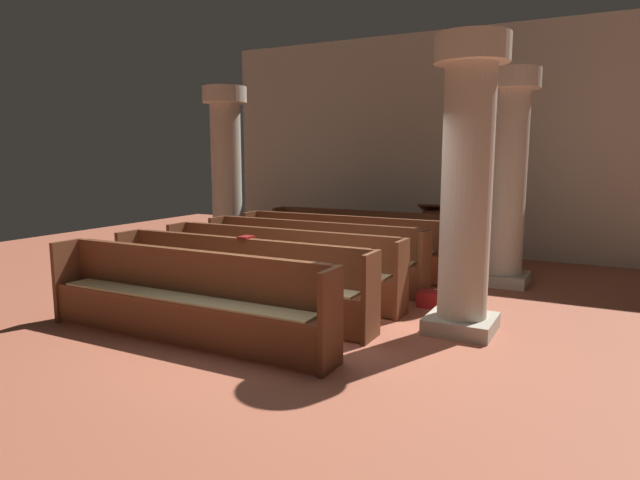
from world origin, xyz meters
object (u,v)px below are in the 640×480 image
object	(u,v)px
pew_row_5	(183,294)
pew_row_1	(340,244)
pew_row_4	(237,277)
pillar_aisle_rear	(467,182)
lectern	(431,235)
kneeler_box_red	(435,300)
pillar_aisle_side	(507,175)
hymn_book	(246,237)
pew_row_2	(312,252)
kneeler_box_navy	(473,272)
pillar_far_side	(226,171)
pew_row_3	(279,263)
pew_row_0	(363,236)

from	to	relation	value
pew_row_5	pew_row_1	bearing A→B (deg)	90.00
pew_row_4	pillar_aisle_rear	distance (m)	3.00
lectern	kneeler_box_red	size ratio (longest dim) A/B	2.52
pillar_aisle_side	kneeler_box_red	world-z (taller)	pillar_aisle_side
pillar_aisle_rear	hymn_book	size ratio (longest dim) A/B	16.21
pew_row_2	hymn_book	size ratio (longest dim) A/B	18.11
pew_row_1	pew_row_5	xyz separation A→B (m)	(0.00, -3.95, 0.00)
pew_row_2	lectern	world-z (taller)	lectern
pew_row_2	kneeler_box_navy	xyz separation A→B (m)	(2.16, 1.58, -0.40)
pew_row_4	pillar_far_side	size ratio (longest dim) A/B	1.12
lectern	kneeler_box_red	xyz separation A→B (m)	(1.11, -3.55, -0.35)
pew_row_4	lectern	world-z (taller)	lectern
pew_row_1	pillar_aisle_side	world-z (taller)	pillar_aisle_side
pew_row_2	lectern	distance (m)	3.32
pew_row_3	pew_row_1	bearing A→B (deg)	90.00
pew_row_1	kneeler_box_red	xyz separation A→B (m)	(2.08, -1.36, -0.42)
pillar_aisle_side	kneeler_box_red	xyz separation A→B (m)	(-0.56, -1.86, -1.62)
lectern	pew_row_2	bearing A→B (deg)	-106.85
lectern	kneeler_box_navy	size ratio (longest dim) A/B	3.23
pew_row_0	kneeler_box_red	world-z (taller)	pew_row_0
lectern	pew_row_3	bearing A→B (deg)	-103.01
pew_row_0	pillar_aisle_rear	distance (m)	4.31
pew_row_0	kneeler_box_navy	bearing A→B (deg)	-10.41
pew_row_1	pew_row_3	bearing A→B (deg)	-90.00
pew_row_3	pew_row_5	distance (m)	1.98
pillar_aisle_side	pillar_aisle_rear	distance (m)	2.70
pillar_aisle_rear	pew_row_0	bearing A→B (deg)	129.59
hymn_book	pew_row_4	bearing A→B (deg)	-95.32
pew_row_4	pew_row_5	distance (m)	0.99
kneeler_box_navy	kneeler_box_red	distance (m)	1.95
pew_row_4	kneeler_box_red	size ratio (longest dim) A/B	8.64
pew_row_2	pew_row_4	world-z (taller)	same
pillar_far_side	kneeler_box_red	world-z (taller)	pillar_far_side
kneeler_box_navy	pew_row_1	bearing A→B (deg)	-164.67
kneeler_box_red	pew_row_3	bearing A→B (deg)	-163.54
pillar_aisle_side	kneeler_box_red	bearing A→B (deg)	-106.65
pew_row_5	pillar_aisle_rear	size ratio (longest dim) A/B	1.12
pew_row_2	kneeler_box_red	distance (m)	2.15
pillar_far_side	kneeler_box_red	bearing A→B (deg)	-19.16
pew_row_3	pillar_far_side	world-z (taller)	pillar_far_side
lectern	hymn_book	world-z (taller)	lectern
pillar_aisle_rear	kneeler_box_navy	size ratio (longest dim) A/B	9.90
pillar_aisle_rear	hymn_book	bearing A→B (deg)	-167.52
pew_row_0	pillar_far_side	bearing A→B (deg)	-164.22
pillar_aisle_side	lectern	world-z (taller)	pillar_aisle_side
kneeler_box_navy	pew_row_2	bearing A→B (deg)	-143.81
pillar_far_side	kneeler_box_red	distance (m)	5.19
pew_row_3	kneeler_box_navy	distance (m)	3.38
pew_row_2	pew_row_4	bearing A→B (deg)	-90.00
pillar_far_side	pew_row_5	bearing A→B (deg)	-58.45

